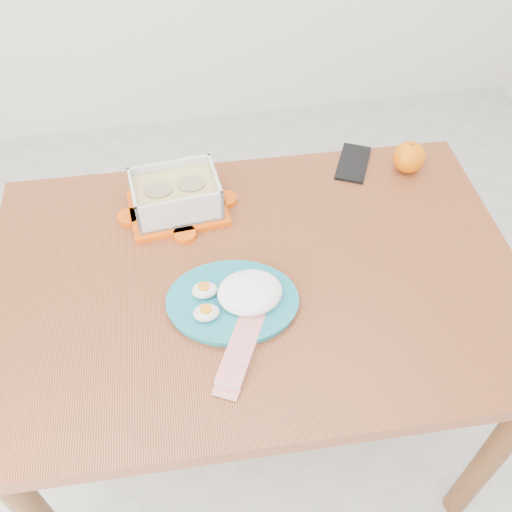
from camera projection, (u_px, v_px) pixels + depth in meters
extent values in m
plane|color=#B7B7B2|center=(233.00, 449.00, 1.77)|extent=(3.50, 3.50, 0.00)
cube|color=brown|center=(256.00, 279.00, 1.28)|extent=(1.21, 0.83, 0.04)
cylinder|color=brown|center=(491.00, 456.00, 1.39)|extent=(0.06, 0.06, 0.71)
cylinder|color=brown|center=(66.00, 292.00, 1.73)|extent=(0.06, 0.06, 0.71)
cylinder|color=brown|center=(404.00, 254.00, 1.83)|extent=(0.06, 0.06, 0.71)
cube|color=#E34C06|center=(178.00, 208.00, 1.39)|extent=(0.24, 0.19, 0.01)
cube|color=silver|center=(176.00, 193.00, 1.35)|extent=(0.21, 0.16, 0.08)
cube|color=tan|center=(176.00, 196.00, 1.36)|extent=(0.20, 0.15, 0.05)
cylinder|color=tan|center=(159.00, 193.00, 1.34)|extent=(0.07, 0.07, 0.02)
cylinder|color=tan|center=(192.00, 187.00, 1.35)|extent=(0.07, 0.07, 0.02)
sphere|color=orange|center=(409.00, 157.00, 1.47)|extent=(0.08, 0.08, 0.08)
cylinder|color=#19768A|center=(233.00, 302.00, 1.20)|extent=(0.31, 0.31, 0.02)
ellipsoid|color=white|center=(250.00, 289.00, 1.18)|extent=(0.15, 0.14, 0.06)
ellipsoid|color=silver|center=(205.00, 290.00, 1.19)|extent=(0.06, 0.05, 0.03)
ellipsoid|color=silver|center=(206.00, 313.00, 1.16)|extent=(0.06, 0.05, 0.03)
cube|color=red|center=(244.00, 341.00, 1.14)|extent=(0.14, 0.21, 0.02)
cube|color=black|center=(353.00, 163.00, 1.51)|extent=(0.13, 0.17, 0.01)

